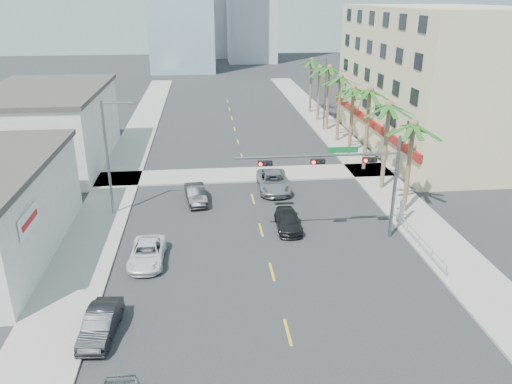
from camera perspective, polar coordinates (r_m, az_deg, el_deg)
ground at (r=28.09m, az=2.97°, el=-13.24°), size 260.00×260.00×0.00m
sidewalk_right at (r=48.30m, az=13.49°, el=1.65°), size 4.00×120.00×0.15m
sidewalk_left at (r=46.37m, az=-15.78°, el=0.59°), size 4.00×120.00×0.15m
sidewalk_cross at (r=47.67m, az=-1.06°, el=2.00°), size 80.00×4.00×0.15m
building_right at (r=59.36m, az=20.31°, el=11.99°), size 15.25×28.00×15.00m
building_left_far at (r=54.57m, az=-22.69°, el=6.72°), size 11.00×18.00×7.20m
traffic_signal_mast at (r=34.00m, az=10.75°, el=2.36°), size 11.12×0.54×7.20m
palm_tree_0 at (r=39.07m, az=17.57°, el=7.32°), size 4.80×4.80×7.80m
palm_tree_1 at (r=43.69m, az=15.00°, el=9.49°), size 4.80×4.80×8.16m
palm_tree_2 at (r=48.43m, az=12.91°, el=11.22°), size 4.80×4.80×8.52m
palm_tree_3 at (r=53.43m, az=11.09°, el=11.52°), size 4.80×4.80×7.80m
palm_tree_4 at (r=58.30m, az=9.64°, el=12.78°), size 4.80×4.80×8.16m
palm_tree_5 at (r=63.23m, az=8.41°, el=13.83°), size 4.80×4.80×8.52m
palm_tree_6 at (r=68.33m, az=7.31°, el=13.86°), size 4.80×4.80×7.80m
palm_tree_7 at (r=73.32m, az=6.39°, el=14.68°), size 4.80×4.80×8.16m
streetlight_left at (r=39.03m, az=-16.39°, el=4.35°), size 2.55×0.25×9.00m
streetlight_right at (r=63.50m, az=7.74°, el=11.41°), size 2.55×0.25×9.00m
guardrail at (r=35.53m, az=18.17°, el=-5.21°), size 0.08×8.08×1.00m
car_parked_mid at (r=27.01m, az=-17.33°, el=-14.18°), size 1.79×4.22×1.35m
car_parked_far at (r=32.91m, az=-12.33°, el=-6.85°), size 2.25×4.67×1.28m
car_lane_left at (r=41.56m, az=-6.90°, el=-0.25°), size 2.04×4.42×1.40m
car_lane_center at (r=43.84m, az=2.00°, el=1.20°), size 2.72×5.71×1.57m
car_lane_right at (r=36.72m, az=3.68°, el=-3.30°), size 1.83×4.31×1.24m
pedestrian at (r=38.37m, az=16.14°, el=-2.17°), size 0.74×0.50×1.98m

